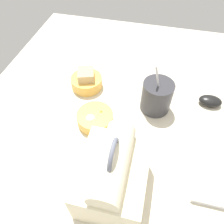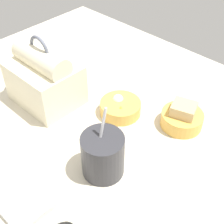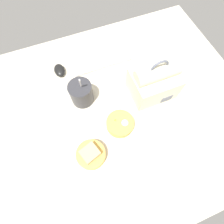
% 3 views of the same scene
% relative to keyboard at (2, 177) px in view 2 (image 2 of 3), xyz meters
% --- Properties ---
extents(desk_surface, '(1.40, 1.10, 0.02)m').
position_rel_keyboard_xyz_m(desk_surface, '(-0.06, -0.31, -0.02)').
color(desk_surface, beige).
rests_on(desk_surface, ground).
extents(keyboard, '(0.32, 0.12, 0.02)m').
position_rel_keyboard_xyz_m(keyboard, '(0.00, 0.00, 0.00)').
color(keyboard, silver).
rests_on(keyboard, desk_surface).
extents(lunch_bag, '(0.21, 0.17, 0.23)m').
position_rel_keyboard_xyz_m(lunch_bag, '(0.17, -0.27, 0.07)').
color(lunch_bag, '#EFE5C1').
rests_on(lunch_bag, desk_surface).
extents(soup_cup, '(0.11, 0.11, 0.20)m').
position_rel_keyboard_xyz_m(soup_cup, '(-0.16, -0.19, 0.05)').
color(soup_cup, '#333338').
rests_on(soup_cup, desk_surface).
extents(bento_bowl_sandwich, '(0.12, 0.12, 0.08)m').
position_rel_keyboard_xyz_m(bento_bowl_sandwich, '(-0.21, -0.47, 0.02)').
color(bento_bowl_sandwich, '#EAB24C').
rests_on(bento_bowl_sandwich, desk_surface).
extents(bento_bowl_snacks, '(0.13, 0.13, 0.05)m').
position_rel_keyboard_xyz_m(bento_bowl_snacks, '(-0.04, -0.39, 0.01)').
color(bento_bowl_snacks, '#EAB24C').
rests_on(bento_bowl_snacks, desk_surface).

